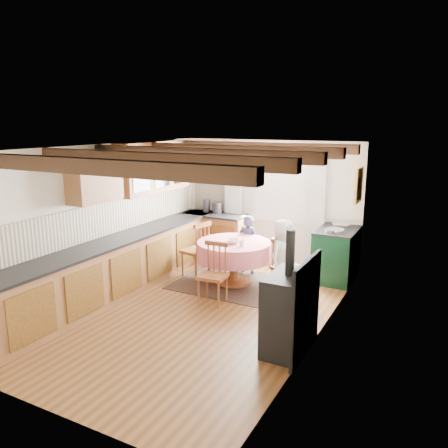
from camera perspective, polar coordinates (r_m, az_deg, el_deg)
The scene contains 40 objects.
floor at distance 6.82m, azimuth -3.17°, elevation -10.82°, with size 3.60×5.50×0.00m, color brown.
ceiling at distance 6.25m, azimuth -3.45°, elevation 9.75°, with size 3.60×5.50×0.00m, color white.
wall_back at distance 8.85m, azimuth 5.87°, elevation 2.84°, with size 3.60×0.00×2.40m, color silver.
wall_front at distance 4.41m, azimuth -22.15°, elevation -8.59°, with size 3.60×0.00×2.40m, color silver.
wall_left at distance 7.49m, azimuth -15.21°, elevation 0.59°, with size 0.00×5.50×2.40m, color silver.
wall_right at distance 5.74m, azimuth 12.33°, elevation -2.98°, with size 0.00×5.50×2.40m, color silver.
beam_a at distance 4.66m, azimuth -16.29°, elevation 7.05°, with size 3.60×0.16×0.16m, color black.
beam_b at distance 5.42m, azimuth -8.94°, elevation 8.18°, with size 3.60×0.16×0.16m, color black.
beam_c at distance 6.25m, azimuth -3.44°, elevation 8.93°, with size 3.60×0.16×0.16m, color black.
beam_d at distance 7.13m, azimuth 0.76°, elevation 9.45°, with size 3.60×0.16×0.16m, color black.
beam_e at distance 8.03m, azimuth 4.03°, elevation 9.82°, with size 3.60×0.16×0.16m, color black.
splash_left at distance 7.70m, azimuth -13.60°, elevation 1.00°, with size 0.02×4.50×0.55m, color beige.
splash_back at distance 9.24m, azimuth 0.05°, elevation 3.34°, with size 1.40×0.02×0.55m, color beige.
base_cabinet_left at distance 7.49m, azimuth -13.17°, elevation -5.32°, with size 0.60×5.30×0.88m, color brown.
base_cabinet_back at distance 9.18m, azimuth -1.04°, elevation -1.58°, with size 1.30×0.60×0.88m, color brown.
worktop_left at distance 7.35m, azimuth -13.24°, elevation -1.94°, with size 0.64×5.30×0.04m, color black.
worktop_back at distance 9.06m, azimuth -1.11°, elevation 1.21°, with size 1.30×0.64×0.04m, color black.
wall_cabinet_glass at distance 8.18m, azimuth -8.92°, elevation 7.23°, with size 0.34×1.80×0.90m, color brown.
wall_cabinet_solid at distance 7.05m, azimuth -16.18°, elevation 5.55°, with size 0.34×0.90×0.70m, color brown.
window_frame at distance 8.74m, azimuth 6.50°, elevation 5.35°, with size 1.34×0.03×1.54m, color white.
window_pane at distance 8.74m, azimuth 6.52°, elevation 5.35°, with size 1.20×0.01×1.40m, color white.
curtain_left at distance 9.08m, azimuth 1.22°, elevation 2.52°, with size 0.35×0.10×2.10m, color #B2B9AF.
curtain_right at distance 8.47m, azimuth 11.57°, elevation 1.50°, with size 0.35×0.10×2.10m, color #B2B9AF.
curtain_rod at distance 8.60m, azimuth 6.40°, elevation 9.25°, with size 0.03×0.03×2.00m, color black.
wall_picture at distance 7.85m, azimuth 16.81°, elevation 4.75°, with size 0.04×0.50×0.60m, color gold.
wall_plate at distance 8.42m, azimuth 12.55°, elevation 5.52°, with size 0.30×0.30×0.02m, color silver.
rug at distance 7.79m, azimuth 1.25°, elevation -7.63°, with size 1.95×1.51×0.01m, color black.
dining_table at distance 7.67m, azimuth 1.27°, elevation -5.02°, with size 1.26×1.26×0.76m, color pink, non-canonical shape.
chair_near at distance 6.86m, azimuth -1.47°, elevation -6.37°, with size 0.41×0.43×0.95m, color brown, non-canonical shape.
chair_left at distance 8.07m, azimuth -3.63°, elevation -3.17°, with size 0.44×0.46×1.02m, color brown, non-canonical shape.
chair_right at distance 7.40m, azimuth 7.86°, elevation -5.18°, with size 0.39×0.41×0.92m, color brown, non-canonical shape.
aga_range at distance 8.14m, azimuth 14.14°, elevation -3.69°, with size 0.66×1.02×0.94m, color black, non-canonical shape.
cast_iron_stove at distance 5.44m, azimuth 8.27°, elevation -8.57°, with size 0.46×0.76×1.53m, color black, non-canonical shape.
child_far at distance 8.20m, azimuth 3.10°, elevation -2.62°, with size 0.40×0.26×1.09m, color #303850.
child_right at distance 7.37m, azimuth 7.48°, elevation -4.02°, with size 0.59×0.39×1.21m, color silver.
bowl_a at distance 7.47m, azimuth 0.67°, elevation -2.29°, with size 0.19×0.19×0.05m, color silver.
bowl_b at distance 7.47m, azimuth 1.19°, elevation -2.22°, with size 0.21×0.21×0.07m, color silver.
cup at distance 7.31m, azimuth 2.28°, elevation -2.47°, with size 0.10×0.10×0.09m, color silver.
canister_tall at distance 9.21m, azimuth -2.27°, elevation 2.33°, with size 0.15×0.15×0.26m, color #262628.
canister_wide at distance 9.10m, azimuth -0.91°, elevation 2.10°, with size 0.20×0.20×0.22m, color #262628.
Camera 1 is at (3.21, -5.35, 2.75)m, focal length 35.84 mm.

